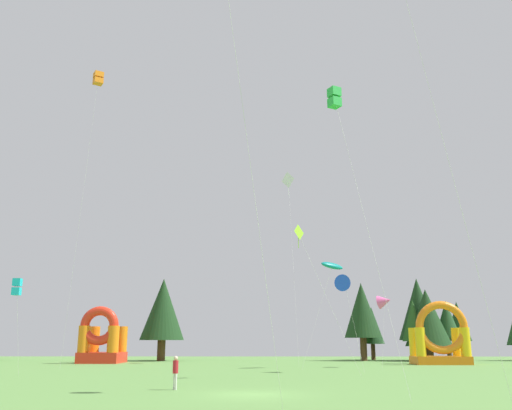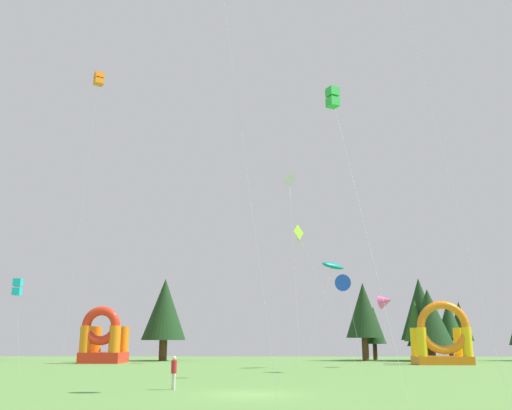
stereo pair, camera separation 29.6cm
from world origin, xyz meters
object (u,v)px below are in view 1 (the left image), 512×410
object	(u,v)px
kite_green_box	(335,98)
kite_teal_parafoil	(332,266)
kite_blue_delta	(345,283)
person_left_edge	(175,370)
kite_orange_box	(98,79)
kite_pink_delta	(385,301)
kite_lime_diamond	(298,235)
kite_cyan_box	(17,287)
inflatable_red_slide	(102,343)
kite_white_diamond	(289,182)
inflatable_blue_arch	(441,341)

from	to	relation	value
kite_green_box	kite_teal_parafoil	bearing A→B (deg)	83.89
kite_blue_delta	person_left_edge	distance (m)	20.21
kite_orange_box	kite_pink_delta	xyz separation A→B (m)	(26.36, 7.76, -19.27)
kite_lime_diamond	kite_pink_delta	world-z (taller)	kite_lime_diamond
kite_lime_diamond	kite_cyan_box	xyz separation A→B (m)	(-19.74, 0.07, -3.64)
person_left_edge	inflatable_red_slide	size ratio (longest dim) A/B	0.28
kite_orange_box	kite_cyan_box	distance (m)	20.54
kite_cyan_box	inflatable_red_slide	size ratio (longest dim) A/B	1.10
kite_blue_delta	kite_pink_delta	world-z (taller)	kite_blue_delta
person_left_edge	kite_lime_diamond	bearing A→B (deg)	-74.58
kite_white_diamond	kite_cyan_box	xyz separation A→B (m)	(-20.28, -22.98, -14.27)
kite_teal_parafoil	inflatable_red_slide	world-z (taller)	kite_teal_parafoil
kite_orange_box	person_left_edge	size ratio (longest dim) A/B	15.47
kite_blue_delta	inflatable_red_slide	world-z (taller)	kite_blue_delta
kite_teal_parafoil	kite_orange_box	bearing A→B (deg)	-162.63
kite_green_box	kite_pink_delta	distance (m)	27.96
inflatable_blue_arch	kite_cyan_box	bearing A→B (deg)	-149.90
inflatable_red_slide	kite_blue_delta	bearing A→B (deg)	-34.71
kite_teal_parafoil	inflatable_blue_arch	bearing A→B (deg)	31.29
kite_white_diamond	inflatable_blue_arch	xyz separation A→B (m)	(15.42, -2.28, -18.02)
kite_blue_delta	inflatable_red_slide	distance (m)	30.21
kite_teal_parafoil	kite_blue_delta	size ratio (longest dim) A/B	1.27
kite_green_box	kite_lime_diamond	xyz separation A→B (m)	(-1.43, 10.70, -5.53)
kite_blue_delta	kite_lime_diamond	bearing A→B (deg)	-121.23
kite_teal_parafoil	inflatable_blue_arch	world-z (taller)	kite_teal_parafoil
kite_green_box	kite_white_diamond	bearing A→B (deg)	91.51
kite_white_diamond	kite_pink_delta	bearing A→B (deg)	-44.90
kite_orange_box	kite_green_box	xyz separation A→B (m)	(18.76, -17.52, -10.07)
kite_white_diamond	kite_teal_parafoil	xyz separation A→B (m)	(3.48, -9.54, -11.07)
kite_white_diamond	kite_green_box	size ratio (longest dim) A/B	1.33
kite_blue_delta	inflatable_blue_arch	size ratio (longest dim) A/B	1.20
kite_cyan_box	kite_pink_delta	world-z (taller)	kite_pink_delta
kite_green_box	inflatable_blue_arch	size ratio (longest dim) A/B	2.47
kite_white_diamond	kite_lime_diamond	bearing A→B (deg)	-91.34
kite_orange_box	kite_pink_delta	world-z (taller)	kite_orange_box
kite_orange_box	kite_teal_parafoil	xyz separation A→B (m)	(21.35, 6.68, -16.05)
kite_orange_box	kite_teal_parafoil	distance (m)	27.53
kite_green_box	kite_lime_diamond	world-z (taller)	kite_green_box
kite_blue_delta	inflatable_blue_arch	distance (m)	18.81
person_left_edge	inflatable_blue_arch	size ratio (longest dim) A/B	0.26
kite_white_diamond	person_left_edge	world-z (taller)	kite_white_diamond
kite_lime_diamond	inflatable_blue_arch	distance (m)	27.21
kite_white_diamond	kite_blue_delta	bearing A→B (deg)	-77.37
kite_lime_diamond	kite_blue_delta	size ratio (longest dim) A/B	1.33
kite_pink_delta	person_left_edge	xyz separation A→B (m)	(-16.08, -23.43, -5.06)
kite_green_box	kite_blue_delta	bearing A→B (deg)	81.14
kite_white_diamond	kite_pink_delta	distance (m)	18.66
kite_lime_diamond	person_left_edge	size ratio (longest dim) A/B	6.10
kite_teal_parafoil	inflatable_blue_arch	xyz separation A→B (m)	(11.94, 7.26, -6.94)
kite_green_box	kite_teal_parafoil	size ratio (longest dim) A/B	1.61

